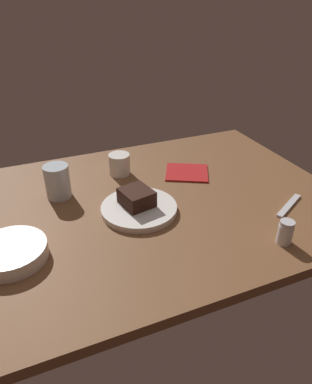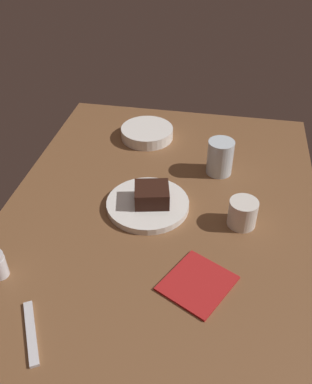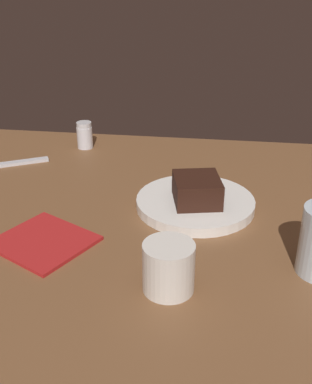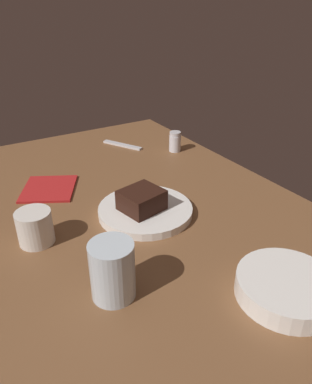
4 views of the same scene
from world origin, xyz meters
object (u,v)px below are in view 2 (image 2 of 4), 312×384
coffee_cup (243,213)px  dessert_plate (148,204)px  dessert_spoon (31,332)px  water_glass (220,157)px  side_bowl (147,133)px  folded_napkin (197,283)px  chocolate_cake_slice (152,195)px

coffee_cup → dessert_plate: bearing=85.0°
coffee_cup → dessert_spoon: (-40.02, 39.90, -3.27)cm
dessert_plate → water_glass: (19.95, -17.67, 4.32)cm
coffee_cup → side_bowl: bearing=40.5°
water_glass → dessert_spoon: bearing=152.3°
dessert_spoon → folded_napkin: dessert_spoon is taller
water_glass → folded_napkin: water_glass is taller
dessert_plate → folded_napkin: size_ratio=1.53×
dessert_spoon → chocolate_cake_slice: bearing=-49.5°
water_glass → side_bowl: 29.78cm
chocolate_cake_slice → folded_napkin: (-24.12, -14.90, -3.92)cm
dessert_plate → dessert_spoon: bearing=160.4°
folded_napkin → dessert_plate: bearing=33.8°
dessert_plate → side_bowl: 36.39cm
water_glass → dessert_plate: bearing=138.5°
chocolate_cake_slice → dessert_spoon: 45.55cm
chocolate_cake_slice → side_bowl: bearing=13.5°
folded_napkin → dessert_spoon: bearing=120.6°
coffee_cup → folded_napkin: 23.70cm
chocolate_cake_slice → water_glass: 25.76cm
dessert_plate → folded_napkin: bearing=-146.2°
water_glass → coffee_cup: (-22.12, -7.24, -1.62)cm
water_glass → folded_napkin: (-43.82, 1.68, -4.95)cm
coffee_cup → folded_napkin: coffee_cup is taller
side_bowl → coffee_cup: coffee_cup is taller
side_bowl → folded_napkin: (-59.49, -23.41, -1.53)cm
side_bowl → dessert_plate: bearing=-168.2°
dessert_plate → side_bowl: side_bowl is taller
water_glass → side_bowl: size_ratio=0.61×
chocolate_cake_slice → coffee_cup: (-2.42, -23.82, -0.60)cm
dessert_plate → dessert_spoon: dessert_plate is taller
coffee_cup → chocolate_cake_slice: bearing=84.2°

